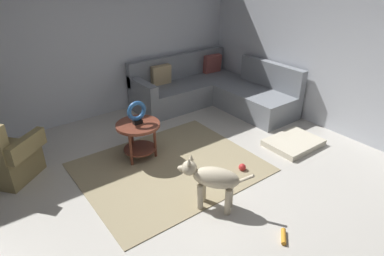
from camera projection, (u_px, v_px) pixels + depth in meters
ground_plane at (192, 202)px, 3.88m from camera, size 6.00×6.00×0.10m
wall_back at (84, 40)px, 5.34m from camera, size 6.00×0.12×2.70m
wall_right at (352, 48)px, 4.81m from camera, size 0.12×6.00×2.70m
area_rug at (170, 167)px, 4.44m from camera, size 2.30×1.90×0.01m
sectional_couch at (212, 91)px, 6.23m from camera, size 2.20×2.25×0.88m
armchair at (3, 157)px, 4.06m from camera, size 0.97×1.00×0.88m
side_table at (138, 132)px, 4.47m from camera, size 0.60×0.60×0.54m
torus_sculpture at (137, 112)px, 4.34m from camera, size 0.28×0.08×0.33m
dog_bed_mat at (293, 143)px, 4.95m from camera, size 0.80×0.60×0.09m
dog at (212, 179)px, 3.57m from camera, size 0.56×0.70×0.63m
dog_toy_ball at (242, 167)px, 4.35m from camera, size 0.10×0.10×0.10m
dog_toy_rope at (284, 237)px, 3.29m from camera, size 0.18×0.17×0.05m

